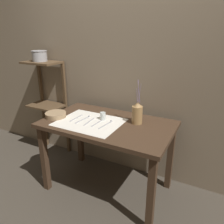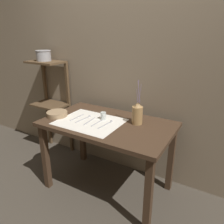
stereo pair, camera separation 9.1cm
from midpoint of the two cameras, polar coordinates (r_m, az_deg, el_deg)
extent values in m
plane|color=#473F35|center=(2.58, -2.15, -19.00)|extent=(12.00, 12.00, 0.00)
cube|color=gray|center=(2.46, 3.23, 10.23)|extent=(7.00, 0.06, 2.40)
cube|color=#422D1E|center=(2.17, -2.41, -3.25)|extent=(1.28, 0.76, 0.04)
cube|color=#422D1E|center=(2.46, -18.24, -11.58)|extent=(0.06, 0.06, 0.74)
cube|color=#422D1E|center=(1.93, 8.76, -20.75)|extent=(0.06, 0.06, 0.74)
cube|color=#422D1E|center=(2.87, -9.21, -5.92)|extent=(0.06, 0.06, 0.74)
cube|color=#422D1E|center=(2.43, 13.89, -11.52)|extent=(0.06, 0.06, 0.74)
cube|color=brown|center=(2.91, -18.75, 12.16)|extent=(0.46, 0.31, 0.02)
cube|color=brown|center=(3.04, -17.55, 1.61)|extent=(0.46, 0.31, 0.02)
cube|color=brown|center=(3.29, -18.38, 1.77)|extent=(0.04, 0.04, 1.28)
cube|color=brown|center=(3.01, -12.77, 0.64)|extent=(0.04, 0.04, 1.28)
cube|color=white|center=(2.18, -7.04, -2.63)|extent=(0.63, 0.50, 0.00)
cylinder|color=#A87F4C|center=(2.12, 5.36, -0.76)|extent=(0.10, 0.10, 0.17)
cone|color=#A87F4C|center=(2.09, 5.46, 2.03)|extent=(0.08, 0.08, 0.04)
cylinder|color=slate|center=(2.04, 5.78, 5.20)|extent=(0.04, 0.02, 0.20)
cylinder|color=slate|center=(2.05, 5.54, 5.11)|extent=(0.01, 0.02, 0.19)
cylinder|color=slate|center=(2.05, 5.73, 5.50)|extent=(0.04, 0.04, 0.21)
cylinder|color=slate|center=(2.07, 5.25, 4.44)|extent=(0.01, 0.03, 0.13)
cylinder|color=slate|center=(2.04, 5.56, 5.37)|extent=(0.02, 0.04, 0.21)
cylinder|color=slate|center=(2.07, 6.02, 4.99)|extent=(0.02, 0.02, 0.17)
cylinder|color=#9E7F5B|center=(2.37, -15.56, -0.73)|extent=(0.22, 0.22, 0.05)
cylinder|color=silver|center=(2.22, -3.59, -1.03)|extent=(0.06, 0.06, 0.08)
cube|color=#A8A8AD|center=(2.29, -10.47, -1.58)|extent=(0.02, 0.21, 0.00)
cube|color=#A8A8AD|center=(2.24, -8.92, -2.06)|extent=(0.04, 0.21, 0.00)
sphere|color=#A8A8AD|center=(2.31, -7.16, -1.17)|extent=(0.02, 0.02, 0.02)
cube|color=#A8A8AD|center=(2.19, -7.16, -2.52)|extent=(0.03, 0.21, 0.00)
cube|color=#A8A8AD|center=(2.15, -4.98, -2.84)|extent=(0.02, 0.21, 0.00)
cube|color=#A8A8AD|center=(2.10, -3.03, -3.42)|extent=(0.03, 0.21, 0.00)
sphere|color=#A8A8AD|center=(2.17, -1.37, -2.43)|extent=(0.02, 0.02, 0.02)
cylinder|color=#A8A8AD|center=(2.92, -19.28, 13.64)|extent=(0.18, 0.18, 0.13)
cylinder|color=#A8A8AD|center=(2.92, -19.42, 14.82)|extent=(0.19, 0.19, 0.01)
camera|label=1|loc=(0.05, -91.24, -0.46)|focal=35.00mm
camera|label=2|loc=(0.05, 88.76, 0.46)|focal=35.00mm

